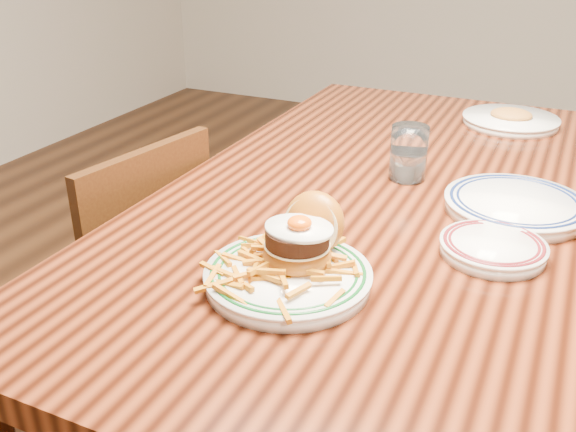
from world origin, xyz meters
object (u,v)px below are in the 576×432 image
at_px(side_plate, 493,247).
at_px(main_plate, 293,261).
at_px(chair_left, 127,288).
at_px(table, 379,227).

bearing_deg(side_plate, main_plate, -152.00).
distance_m(chair_left, side_plate, 0.90).
xyz_separation_m(chair_left, side_plate, (0.84, -0.04, 0.33)).
relative_size(table, chair_left, 1.95).
xyz_separation_m(chair_left, main_plate, (0.57, -0.26, 0.34)).
bearing_deg(chair_left, side_plate, 6.91).
bearing_deg(main_plate, table, 89.44).
distance_m(chair_left, main_plate, 0.71).
bearing_deg(table, side_plate, -36.46).
bearing_deg(table, chair_left, -165.50).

